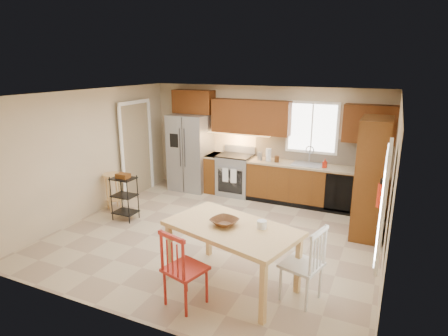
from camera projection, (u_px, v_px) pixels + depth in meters
floor at (216, 235)px, 6.71m from camera, size 5.50×5.50×0.00m
ceiling at (215, 94)px, 6.04m from camera, size 5.50×5.00×0.02m
wall_back at (263, 142)px, 8.56m from camera, size 5.50×0.02×2.50m
wall_front at (119, 223)px, 4.18m from camera, size 5.50×0.02×2.50m
wall_left at (92, 153)px, 7.47m from camera, size 0.02×5.00×2.50m
wall_right at (391, 190)px, 5.27m from camera, size 0.02×5.00×2.50m
refrigerator at (191, 152)px, 9.01m from camera, size 0.92×0.75×1.82m
range_stove at (235, 175)px, 8.72m from camera, size 0.76×0.63×0.92m
base_cabinet_narrow at (214, 173)px, 8.96m from camera, size 0.30×0.60×0.90m
base_cabinet_run at (315, 186)px, 8.00m from camera, size 2.92×0.60×0.90m
dishwasher at (340, 194)px, 7.52m from camera, size 0.60×0.02×0.78m
backsplash at (320, 150)px, 8.05m from camera, size 2.92×0.03×0.55m
upper_over_fridge at (194, 102)px, 8.86m from camera, size 1.00×0.35×0.55m
upper_left_block at (251, 117)px, 8.35m from camera, size 1.80×0.35×0.75m
upper_right_block at (370, 124)px, 7.36m from camera, size 1.00×0.35×0.75m
window_back at (312, 128)px, 8.00m from camera, size 1.12×0.04×1.12m
sink at (307, 166)px, 7.97m from camera, size 0.62×0.46×0.16m
undercab_glow at (238, 133)px, 8.56m from camera, size 1.60×0.30×0.01m
soap_bottle at (325, 163)px, 7.69m from camera, size 0.09×0.09×0.19m
paper_towel at (268, 155)px, 8.21m from camera, size 0.12×0.12×0.28m
canister_steel at (260, 156)px, 8.31m from camera, size 0.11×0.11×0.18m
canister_wood at (277, 159)px, 8.13m from camera, size 0.10×0.10×0.14m
pantry at (371, 178)px, 6.51m from camera, size 0.50×0.95×2.10m
fire_extinguisher at (381, 196)px, 5.49m from camera, size 0.12×0.12×0.36m
window_right at (384, 203)px, 4.24m from camera, size 0.04×1.02×1.32m
doorway at (136, 150)px, 8.63m from camera, size 0.04×0.95×2.10m
dining_table at (232, 256)px, 5.12m from camera, size 1.95×1.41×0.86m
chair_red at (185, 267)px, 4.67m from camera, size 0.59×0.59×1.03m
chair_white at (302, 263)px, 4.76m from camera, size 0.59×0.59×1.03m
table_bowl at (224, 225)px, 5.05m from camera, size 0.44×0.44×0.09m
table_jar at (262, 226)px, 4.94m from camera, size 0.18×0.18×0.17m
bar_stool at (113, 192)px, 7.81m from camera, size 0.50×0.50×0.78m
utility_cart at (125, 198)px, 7.30m from camera, size 0.45×0.35×0.89m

